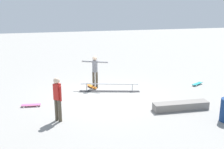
% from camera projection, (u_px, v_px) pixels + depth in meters
% --- Properties ---
extents(ground_plane, '(60.00, 60.00, 0.00)m').
position_uv_depth(ground_plane, '(106.00, 95.00, 12.92)').
color(ground_plane, gray).
extents(grind_rail, '(2.95, 1.07, 0.41)m').
position_uv_depth(grind_rail, '(109.00, 88.00, 13.45)').
color(grind_rail, black).
rests_on(grind_rail, ground_plane).
extents(skate_ledge, '(2.35, 0.61, 0.33)m').
position_uv_depth(skate_ledge, '(181.00, 106.00, 11.14)').
color(skate_ledge, gray).
rests_on(skate_ledge, ground_plane).
extents(skater_main, '(1.25, 0.69, 1.69)m').
position_uv_depth(skater_main, '(95.00, 70.00, 13.79)').
color(skater_main, brown).
rests_on(skater_main, ground_plane).
extents(skateboard_main, '(0.43, 0.82, 0.09)m').
position_uv_depth(skateboard_main, '(92.00, 86.00, 14.05)').
color(skateboard_main, orange).
rests_on(skateboard_main, ground_plane).
extents(bystander_red_shirt, '(0.32, 0.32, 1.69)m').
position_uv_depth(bystander_red_shirt, '(57.00, 97.00, 9.88)').
color(bystander_red_shirt, brown).
rests_on(bystander_red_shirt, ground_plane).
extents(loose_skateboard_pink, '(0.82, 0.33, 0.09)m').
position_uv_depth(loose_skateboard_pink, '(31.00, 105.00, 11.50)').
color(loose_skateboard_pink, '#E05993').
rests_on(loose_skateboard_pink, ground_plane).
extents(loose_skateboard_teal, '(0.80, 0.56, 0.09)m').
position_uv_depth(loose_skateboard_teal, '(197.00, 84.00, 14.53)').
color(loose_skateboard_teal, teal).
rests_on(loose_skateboard_teal, ground_plane).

